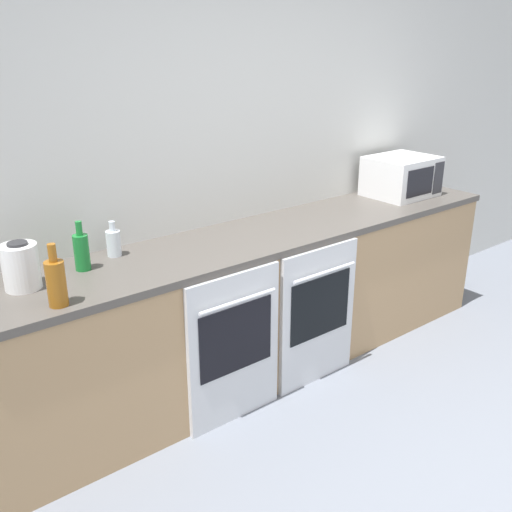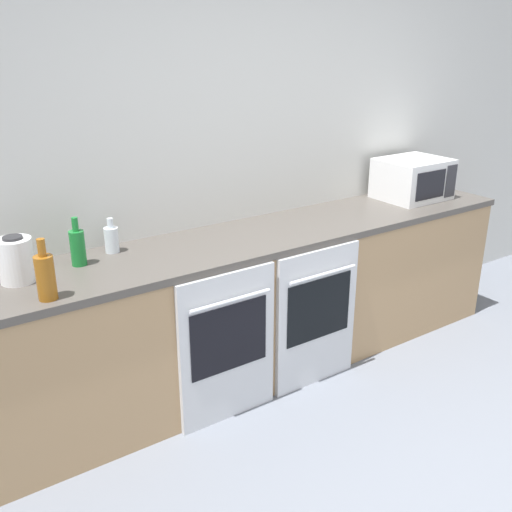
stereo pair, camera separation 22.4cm
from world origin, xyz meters
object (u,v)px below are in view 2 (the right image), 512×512
(bottle_clear, at_px, (112,239))
(bottle_amber, at_px, (45,276))
(oven_left, at_px, (228,347))
(kettle, at_px, (16,260))
(oven_right, at_px, (317,317))
(microwave, at_px, (413,179))
(bottle_green, at_px, (78,247))

(bottle_clear, height_order, bottle_amber, bottle_amber)
(oven_left, height_order, kettle, kettle)
(oven_left, xyz_separation_m, oven_right, (0.60, 0.00, 0.00))
(oven_right, relative_size, bottle_clear, 4.61)
(oven_right, distance_m, kettle, 1.63)
(oven_right, xyz_separation_m, bottle_clear, (-0.99, 0.49, 0.53))
(microwave, relative_size, kettle, 2.10)
(microwave, xyz_separation_m, bottle_green, (-2.32, 0.06, -0.04))
(oven_right, bearing_deg, microwave, 17.57)
(bottle_green, relative_size, kettle, 1.12)
(bottle_amber, distance_m, kettle, 0.28)
(microwave, relative_size, bottle_amber, 1.68)
(oven_right, xyz_separation_m, microwave, (1.12, 0.36, 0.59))
(oven_left, height_order, bottle_green, bottle_green)
(oven_right, height_order, bottle_amber, bottle_amber)
(microwave, xyz_separation_m, bottle_clear, (-2.12, 0.14, -0.07))
(microwave, height_order, bottle_clear, microwave)
(microwave, relative_size, bottle_clear, 2.48)
(bottle_clear, distance_m, bottle_amber, 0.59)
(bottle_green, bearing_deg, kettle, -171.30)
(bottle_green, distance_m, bottle_clear, 0.22)
(oven_left, bearing_deg, oven_right, 0.00)
(oven_right, xyz_separation_m, bottle_green, (-1.19, 0.41, 0.55))
(bottle_clear, bearing_deg, microwave, -3.73)
(kettle, bearing_deg, bottle_amber, -77.74)
(microwave, bearing_deg, kettle, 179.77)
(microwave, distance_m, bottle_amber, 2.57)
(oven_left, relative_size, bottle_clear, 4.61)
(oven_right, distance_m, bottle_green, 1.38)
(microwave, bearing_deg, bottle_clear, 176.27)
(bottle_green, xyz_separation_m, bottle_clear, (0.20, 0.08, -0.02))
(bottle_clear, distance_m, kettle, 0.51)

